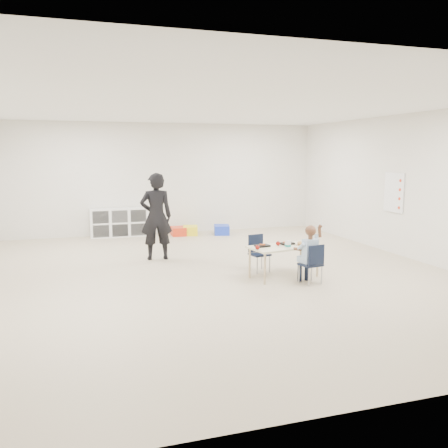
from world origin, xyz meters
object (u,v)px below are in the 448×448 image
object	(u,v)px
table	(284,261)
cubby_shelf	(119,222)
adult	(156,216)
chair_near	(311,264)
child	(311,252)

from	to	relation	value
table	cubby_shelf	xyz separation A→B (m)	(-2.25, 4.81, 0.08)
cubby_shelf	adult	xyz separation A→B (m)	(0.46, -2.83, 0.49)
table	adult	xyz separation A→B (m)	(-1.78, 1.98, 0.57)
cubby_shelf	adult	distance (m)	2.91
chair_near	adult	world-z (taller)	adult
cubby_shelf	adult	bearing A→B (deg)	-80.69
table	chair_near	size ratio (longest dim) A/B	1.95
chair_near	adult	distance (m)	3.22
chair_near	adult	bearing A→B (deg)	118.86
table	adult	world-z (taller)	adult
chair_near	child	bearing A→B (deg)	0.00
table	child	world-z (taller)	child
table	child	xyz separation A→B (m)	(0.24, -0.47, 0.23)
child	cubby_shelf	xyz separation A→B (m)	(-2.49, 5.29, -0.15)
table	chair_near	bearing A→B (deg)	-73.61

